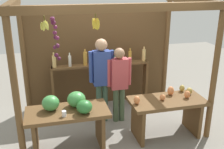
# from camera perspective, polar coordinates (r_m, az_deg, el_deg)

# --- Properties ---
(ground_plane) EXTENTS (12.00, 12.00, 0.00)m
(ground_plane) POSITION_cam_1_polar(r_m,az_deg,el_deg) (5.42, -0.49, -10.03)
(ground_plane) COLOR gray
(ground_plane) RESTS_ON ground
(market_stall) EXTENTS (3.28, 1.98, 2.37)m
(market_stall) POSITION_cam_1_polar(r_m,az_deg,el_deg) (5.30, -1.77, 5.33)
(market_stall) COLOR brown
(market_stall) RESTS_ON ground
(fruit_counter_left) EXTENTS (1.33, 0.64, 0.96)m
(fruit_counter_left) POSITION_cam_1_polar(r_m,az_deg,el_deg) (4.41, -9.29, -8.43)
(fruit_counter_left) COLOR brown
(fruit_counter_left) RESTS_ON ground
(fruit_counter_right) EXTENTS (1.33, 0.65, 0.87)m
(fruit_counter_right) POSITION_cam_1_polar(r_m,az_deg,el_deg) (4.86, 11.66, -7.03)
(fruit_counter_right) COLOR brown
(fruit_counter_right) RESTS_ON ground
(bottle_shelf_unit) EXTENTS (2.10, 0.22, 1.36)m
(bottle_shelf_unit) POSITION_cam_1_polar(r_m,az_deg,el_deg) (5.71, -2.40, 0.45)
(bottle_shelf_unit) COLOR brown
(bottle_shelf_unit) RESTS_ON ground
(vendor_man) EXTENTS (0.48, 0.23, 1.67)m
(vendor_man) POSITION_cam_1_polar(r_m,az_deg,el_deg) (5.05, -2.24, 0.26)
(vendor_man) COLOR #3B5744
(vendor_man) RESTS_ON ground
(vendor_woman) EXTENTS (0.48, 0.20, 1.50)m
(vendor_woman) POSITION_cam_1_polar(r_m,az_deg,el_deg) (5.09, 1.52, -0.98)
(vendor_woman) COLOR #485D3F
(vendor_woman) RESTS_ON ground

